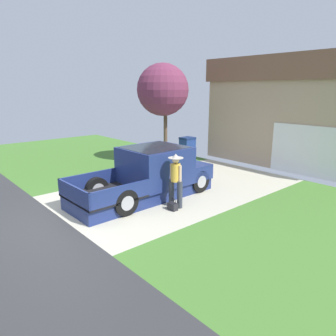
% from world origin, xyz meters
% --- Properties ---
extents(pickup_truck, '(2.12, 5.04, 1.69)m').
position_xyz_m(pickup_truck, '(-0.01, 3.21, 0.76)').
color(pickup_truck, navy).
rests_on(pickup_truck, ground).
extents(person_with_hat, '(0.49, 0.47, 1.70)m').
position_xyz_m(person_with_hat, '(1.30, 3.10, 0.92)').
color(person_with_hat, '#333842').
rests_on(person_with_hat, ground).
extents(handbag, '(0.31, 0.19, 0.42)m').
position_xyz_m(handbag, '(1.46, 2.84, 0.13)').
color(handbag, '#232328').
rests_on(handbag, ground).
extents(house_with_garage, '(9.02, 6.56, 5.07)m').
position_xyz_m(house_with_garage, '(1.06, 12.87, 2.57)').
color(house_with_garage, tan).
rests_on(house_with_garage, ground).
extents(front_yard_tree, '(2.51, 2.51, 4.81)m').
position_xyz_m(front_yard_tree, '(-3.79, 6.92, 3.48)').
color(front_yard_tree, brown).
rests_on(front_yard_tree, ground).
extents(wheeled_trash_bin, '(0.60, 0.72, 1.15)m').
position_xyz_m(wheeled_trash_bin, '(-3.39, 8.24, 0.62)').
color(wheeled_trash_bin, navy).
rests_on(wheeled_trash_bin, ground).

